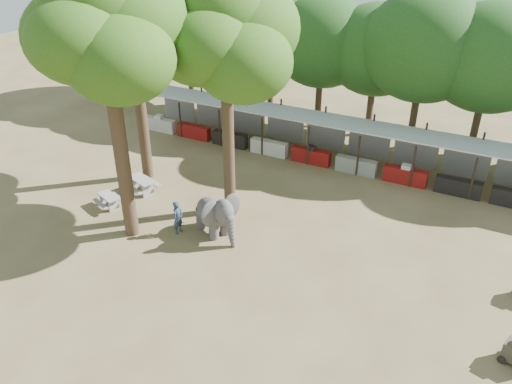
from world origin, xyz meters
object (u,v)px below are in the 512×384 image
at_px(yard_tree_center, 104,30).
at_px(yard_tree_back, 225,36).
at_px(elephant, 216,214).
at_px(handler, 178,218).
at_px(yard_tree_left, 131,28).
at_px(picnic_table_far, 142,183).
at_px(picnic_table_near, 109,199).

distance_m(yard_tree_center, yard_tree_back, 5.04).
distance_m(elephant, handler, 1.82).
relative_size(yard_tree_left, elephant, 3.85).
distance_m(elephant, picnic_table_far, 5.88).
distance_m(yard_tree_center, handler, 8.68).
xyz_separation_m(yard_tree_back, picnic_table_near, (-5.43, -2.85, -8.10)).
relative_size(yard_tree_back, elephant, 3.97).
bearing_deg(picnic_table_near, picnic_table_far, 96.42).
distance_m(yard_tree_center, picnic_table_far, 9.43).
bearing_deg(elephant, picnic_table_near, -151.09).
height_order(yard_tree_back, picnic_table_far, yard_tree_back).
relative_size(yard_tree_back, picnic_table_near, 6.74).
height_order(yard_tree_left, yard_tree_back, yard_tree_back).
bearing_deg(yard_tree_center, yard_tree_back, 53.14).
height_order(yard_tree_back, handler, yard_tree_back).
xyz_separation_m(yard_tree_left, yard_tree_back, (6.00, -1.00, 0.34)).
bearing_deg(yard_tree_center, yard_tree_left, 120.96).
relative_size(yard_tree_left, picnic_table_near, 6.54).
xyz_separation_m(yard_tree_back, elephant, (0.71, -2.42, -7.47)).
bearing_deg(picnic_table_near, yard_tree_back, 48.20).
distance_m(elephant, picnic_table_near, 6.19).
bearing_deg(yard_tree_left, elephant, -27.02).
relative_size(yard_tree_center, yard_tree_back, 1.06).
height_order(elephant, picnic_table_near, elephant).
bearing_deg(yard_tree_back, picnic_table_near, -152.29).
height_order(handler, picnic_table_near, handler).
distance_m(handler, picnic_table_near, 4.53).
height_order(yard_tree_back, picnic_table_near, yard_tree_back).
distance_m(yard_tree_back, handler, 8.39).
bearing_deg(handler, picnic_table_near, 86.02).
xyz_separation_m(yard_tree_center, elephant, (3.71, 1.58, -8.14)).
height_order(handler, picnic_table_far, handler).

